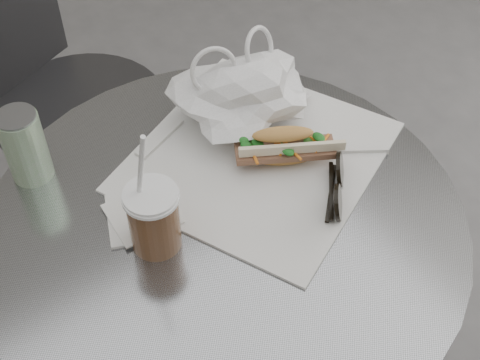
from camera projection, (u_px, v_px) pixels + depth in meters
cafe_table at (227, 310)px, 1.25m from camera, size 0.76×0.76×0.74m
chair_far at (77, 143)px, 1.71m from camera, size 0.43×0.46×0.78m
sandwich_paper at (257, 156)px, 1.13m from camera, size 0.51×0.50×0.00m
banh_mi at (284, 147)px, 1.10m from camera, size 0.21×0.17×0.07m
iced_coffee at (154, 218)px, 0.97m from camera, size 0.08×0.08×0.24m
sunglasses at (337, 188)px, 1.06m from camera, size 0.11×0.11×0.06m
plastic_bag at (244, 95)px, 1.15m from camera, size 0.24×0.19×0.12m
napkin_stack at (142, 215)px, 1.04m from camera, size 0.14×0.14×0.01m
drink_can at (25, 146)px, 1.06m from camera, size 0.07×0.07×0.13m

